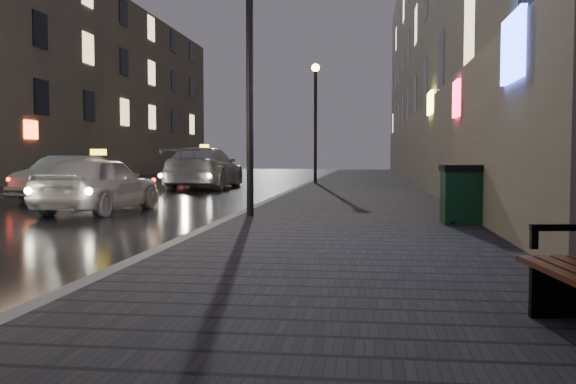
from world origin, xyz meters
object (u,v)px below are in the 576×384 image
at_px(taxi_near, 99,184).
at_px(taxi_mid, 205,168).
at_px(lamp_far, 315,108).
at_px(lamp_near, 250,47).
at_px(car_left_mid, 67,178).
at_px(trash_bin, 461,194).
at_px(taxi_far, 210,168).

height_order(taxi_near, taxi_mid, taxi_mid).
height_order(lamp_far, taxi_near, lamp_far).
height_order(lamp_near, lamp_far, same).
relative_size(lamp_far, taxi_near, 1.32).
bearing_deg(car_left_mid, taxi_near, -49.87).
bearing_deg(lamp_far, taxi_mid, -149.85).
height_order(lamp_far, trash_bin, lamp_far).
xyz_separation_m(lamp_far, taxi_mid, (-4.40, -2.56, -2.64)).
bearing_deg(lamp_far, taxi_near, -106.15).
bearing_deg(car_left_mid, taxi_far, 94.91).
bearing_deg(lamp_near, taxi_far, 105.91).
xyz_separation_m(lamp_near, lamp_far, (0.00, 16.00, 0.00)).
relative_size(trash_bin, taxi_near, 0.26).
xyz_separation_m(taxi_mid, taxi_far, (-2.21, 9.78, -0.18)).
relative_size(taxi_mid, taxi_far, 1.21).
height_order(lamp_far, taxi_far, lamp_far).
height_order(taxi_near, car_left_mid, taxi_near).
relative_size(taxi_near, car_left_mid, 0.97).
bearing_deg(taxi_mid, lamp_near, 107.70).
bearing_deg(car_left_mid, taxi_mid, 76.89).
xyz_separation_m(lamp_far, trash_bin, (3.95, -16.98, -2.81)).
bearing_deg(lamp_near, trash_bin, -13.90).
relative_size(trash_bin, car_left_mid, 0.25).
height_order(taxi_near, taxi_far, taxi_near).
bearing_deg(trash_bin, car_left_mid, 144.07).
height_order(lamp_near, car_left_mid, lamp_near).
bearing_deg(lamp_far, lamp_near, -90.00).
xyz_separation_m(taxi_near, taxi_mid, (-0.36, 11.39, 0.16)).
bearing_deg(taxi_far, taxi_mid, -80.85).
height_order(car_left_mid, taxi_mid, taxi_mid).
bearing_deg(lamp_far, trash_bin, -76.90).
bearing_deg(taxi_far, lamp_far, -51.10).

